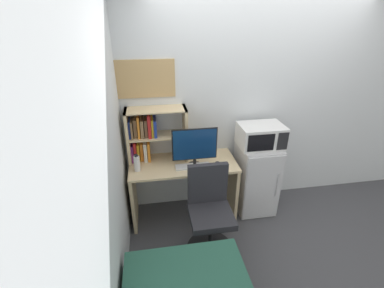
{
  "coord_description": "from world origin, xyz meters",
  "views": [
    {
      "loc": [
        -1.26,
        -2.92,
        2.33
      ],
      "look_at": [
        -0.83,
        -0.31,
        1.01
      ],
      "focal_mm": 24.8,
      "sensor_mm": 36.0,
      "label": 1
    }
  ],
  "objects_px": {
    "computer_mouse": "(218,164)",
    "monitor": "(195,146)",
    "mini_fridge": "(256,178)",
    "microwave": "(261,136)",
    "desk_chair": "(210,216)",
    "keyboard": "(193,166)",
    "hutch_bookshelf": "(149,134)",
    "wall_corkboard": "(142,79)",
    "water_bottle": "(137,163)"
  },
  "relations": [
    {
      "from": "computer_mouse",
      "to": "monitor",
      "type": "bearing_deg",
      "value": 175.66
    },
    {
      "from": "mini_fridge",
      "to": "microwave",
      "type": "height_order",
      "value": "microwave"
    },
    {
      "from": "desk_chair",
      "to": "microwave",
      "type": "bearing_deg",
      "value": 38.28
    },
    {
      "from": "computer_mouse",
      "to": "microwave",
      "type": "bearing_deg",
      "value": 12.98
    },
    {
      "from": "keyboard",
      "to": "hutch_bookshelf",
      "type": "bearing_deg",
      "value": 149.72
    },
    {
      "from": "microwave",
      "to": "mini_fridge",
      "type": "bearing_deg",
      "value": -90.2
    },
    {
      "from": "mini_fridge",
      "to": "wall_corkboard",
      "type": "bearing_deg",
      "value": 168.87
    },
    {
      "from": "computer_mouse",
      "to": "mini_fridge",
      "type": "bearing_deg",
      "value": 12.67
    },
    {
      "from": "hutch_bookshelf",
      "to": "water_bottle",
      "type": "height_order",
      "value": "hutch_bookshelf"
    },
    {
      "from": "monitor",
      "to": "wall_corkboard",
      "type": "height_order",
      "value": "wall_corkboard"
    },
    {
      "from": "monitor",
      "to": "computer_mouse",
      "type": "xyz_separation_m",
      "value": [
        0.27,
        -0.02,
        -0.24
      ]
    },
    {
      "from": "keyboard",
      "to": "mini_fridge",
      "type": "bearing_deg",
      "value": 8.25
    },
    {
      "from": "monitor",
      "to": "keyboard",
      "type": "xyz_separation_m",
      "value": [
        -0.03,
        -0.02,
        -0.24
      ]
    },
    {
      "from": "monitor",
      "to": "computer_mouse",
      "type": "bearing_deg",
      "value": -4.34
    },
    {
      "from": "microwave",
      "to": "wall_corkboard",
      "type": "bearing_deg",
      "value": 168.99
    },
    {
      "from": "hutch_bookshelf",
      "to": "mini_fridge",
      "type": "xyz_separation_m",
      "value": [
        1.29,
        -0.15,
        -0.63
      ]
    },
    {
      "from": "monitor",
      "to": "microwave",
      "type": "relative_size",
      "value": 0.98
    },
    {
      "from": "keyboard",
      "to": "computer_mouse",
      "type": "distance_m",
      "value": 0.29
    },
    {
      "from": "computer_mouse",
      "to": "wall_corkboard",
      "type": "distance_m",
      "value": 1.26
    },
    {
      "from": "keyboard",
      "to": "computer_mouse",
      "type": "height_order",
      "value": "computer_mouse"
    },
    {
      "from": "water_bottle",
      "to": "microwave",
      "type": "height_order",
      "value": "microwave"
    },
    {
      "from": "hutch_bookshelf",
      "to": "wall_corkboard",
      "type": "bearing_deg",
      "value": 104.9
    },
    {
      "from": "keyboard",
      "to": "mini_fridge",
      "type": "xyz_separation_m",
      "value": [
        0.83,
        0.12,
        -0.32
      ]
    },
    {
      "from": "microwave",
      "to": "keyboard",
      "type": "bearing_deg",
      "value": -171.55
    },
    {
      "from": "keyboard",
      "to": "wall_corkboard",
      "type": "distance_m",
      "value": 1.1
    },
    {
      "from": "monitor",
      "to": "water_bottle",
      "type": "relative_size",
      "value": 2.5
    },
    {
      "from": "hutch_bookshelf",
      "to": "monitor",
      "type": "height_order",
      "value": "hutch_bookshelf"
    },
    {
      "from": "hutch_bookshelf",
      "to": "computer_mouse",
      "type": "height_order",
      "value": "hutch_bookshelf"
    },
    {
      "from": "computer_mouse",
      "to": "wall_corkboard",
      "type": "xyz_separation_m",
      "value": [
        -0.78,
        0.38,
        0.9
      ]
    },
    {
      "from": "mini_fridge",
      "to": "wall_corkboard",
      "type": "height_order",
      "value": "wall_corkboard"
    },
    {
      "from": "monitor",
      "to": "mini_fridge",
      "type": "distance_m",
      "value": 0.99
    },
    {
      "from": "desk_chair",
      "to": "hutch_bookshelf",
      "type": "bearing_deg",
      "value": 128.34
    },
    {
      "from": "water_bottle",
      "to": "mini_fridge",
      "type": "xyz_separation_m",
      "value": [
        1.44,
        0.09,
        -0.4
      ]
    },
    {
      "from": "monitor",
      "to": "water_bottle",
      "type": "distance_m",
      "value": 0.66
    },
    {
      "from": "hutch_bookshelf",
      "to": "keyboard",
      "type": "bearing_deg",
      "value": -30.28
    },
    {
      "from": "keyboard",
      "to": "water_bottle",
      "type": "xyz_separation_m",
      "value": [
        -0.61,
        0.03,
        0.08
      ]
    },
    {
      "from": "wall_corkboard",
      "to": "desk_chair",
      "type": "bearing_deg",
      "value": -54.2
    },
    {
      "from": "computer_mouse",
      "to": "hutch_bookshelf",
      "type": "bearing_deg",
      "value": 160.28
    },
    {
      "from": "keyboard",
      "to": "monitor",
      "type": "bearing_deg",
      "value": 37.76
    },
    {
      "from": "keyboard",
      "to": "computer_mouse",
      "type": "relative_size",
      "value": 4.03
    },
    {
      "from": "keyboard",
      "to": "wall_corkboard",
      "type": "bearing_deg",
      "value": 142.31
    },
    {
      "from": "computer_mouse",
      "to": "water_bottle",
      "type": "distance_m",
      "value": 0.91
    },
    {
      "from": "water_bottle",
      "to": "desk_chair",
      "type": "xyz_separation_m",
      "value": [
        0.72,
        -0.48,
        -0.42
      ]
    },
    {
      "from": "monitor",
      "to": "wall_corkboard",
      "type": "relative_size",
      "value": 0.7
    },
    {
      "from": "mini_fridge",
      "to": "microwave",
      "type": "relative_size",
      "value": 1.77
    },
    {
      "from": "computer_mouse",
      "to": "microwave",
      "type": "height_order",
      "value": "microwave"
    },
    {
      "from": "wall_corkboard",
      "to": "keyboard",
      "type": "bearing_deg",
      "value": -37.69
    },
    {
      "from": "monitor",
      "to": "keyboard",
      "type": "bearing_deg",
      "value": -142.24
    },
    {
      "from": "hutch_bookshelf",
      "to": "computer_mouse",
      "type": "relative_size",
      "value": 7.07
    },
    {
      "from": "monitor",
      "to": "wall_corkboard",
      "type": "bearing_deg",
      "value": 145.15
    }
  ]
}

